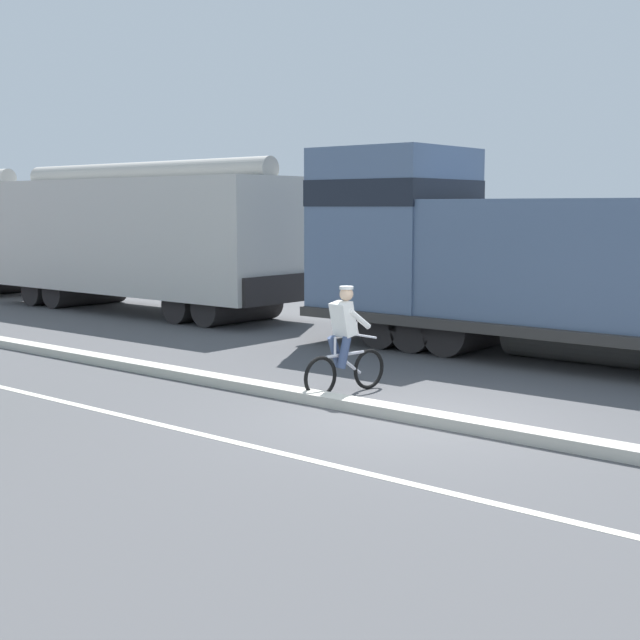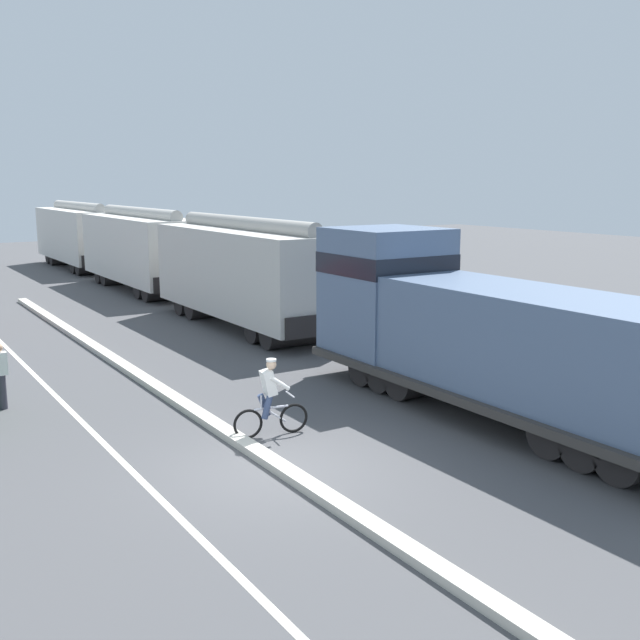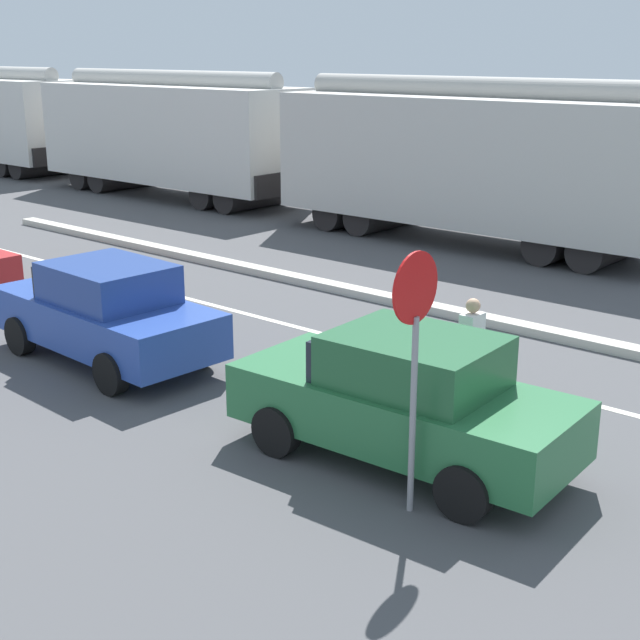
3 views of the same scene
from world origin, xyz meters
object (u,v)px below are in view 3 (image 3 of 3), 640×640
object	(u,v)px
stop_sign	(414,333)
hopper_car_middle	(170,135)
pedestrian_by_cars	(471,353)
hopper_car_lead	(469,162)
parked_car_green	(404,399)
parked_car_blue	(106,312)

from	to	relation	value
stop_sign	hopper_car_middle	bearing A→B (deg)	56.13
stop_sign	pedestrian_by_cars	bearing A→B (deg)	19.28
hopper_car_lead	stop_sign	distance (m)	14.32
hopper_car_middle	hopper_car_lead	bearing A→B (deg)	-90.00
pedestrian_by_cars	stop_sign	bearing A→B (deg)	-160.72
parked_car_green	stop_sign	world-z (taller)	stop_sign
stop_sign	parked_car_green	bearing A→B (deg)	38.73
hopper_car_lead	hopper_car_middle	size ratio (longest dim) A/B	1.00
hopper_car_middle	parked_car_blue	bearing A→B (deg)	-133.85
stop_sign	pedestrian_by_cars	size ratio (longest dim) A/B	1.78
parked_car_green	stop_sign	xyz separation A→B (m)	(-0.94, -0.75, 1.21)
hopper_car_middle	pedestrian_by_cars	distance (m)	20.13
hopper_car_lead	pedestrian_by_cars	bearing A→B (deg)	-148.12
hopper_car_lead	parked_car_green	size ratio (longest dim) A/B	2.48
hopper_car_middle	stop_sign	distance (m)	22.40
pedestrian_by_cars	parked_car_blue	bearing A→B (deg)	109.64
parked_car_blue	pedestrian_by_cars	xyz separation A→B (m)	(1.96, -5.50, 0.03)
parked_car_green	stop_sign	distance (m)	1.71
parked_car_blue	pedestrian_by_cars	world-z (taller)	same
parked_car_green	pedestrian_by_cars	bearing A→B (deg)	7.01
parked_car_green	parked_car_blue	size ratio (longest dim) A/B	1.00
hopper_car_lead	hopper_car_middle	distance (m)	11.60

